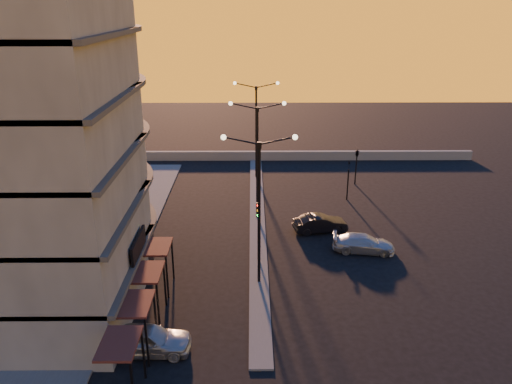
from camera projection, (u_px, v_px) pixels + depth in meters
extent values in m
plane|color=black|center=(259.00, 283.00, 31.15)|extent=(120.00, 120.00, 0.00)
cube|color=#4D4D4B|center=(108.00, 253.00, 34.79)|extent=(5.00, 40.00, 0.12)
cube|color=#4D4D4B|center=(257.00, 217.00, 40.48)|extent=(1.20, 36.00, 0.12)
cube|color=slate|center=(274.00, 156.00, 55.29)|extent=(44.00, 0.50, 1.00)
cylinder|color=#625F56|center=(14.00, 75.00, 28.47)|extent=(14.00, 14.00, 25.00)
cylinder|color=black|center=(43.00, 246.00, 32.34)|extent=(14.16, 14.16, 2.40)
cube|color=black|center=(138.00, 246.00, 27.95)|extent=(0.15, 3.20, 1.20)
cylinder|color=black|center=(259.00, 217.00, 29.55)|extent=(0.18, 0.18, 9.00)
cube|color=black|center=(259.00, 145.00, 27.99)|extent=(0.25, 0.25, 0.35)
sphere|color=#FFE5B2|center=(224.00, 137.00, 27.81)|extent=(0.32, 0.32, 0.32)
sphere|color=#FFE5B2|center=(295.00, 137.00, 27.84)|extent=(0.32, 0.32, 0.32)
cylinder|color=black|center=(257.00, 165.00, 38.90)|extent=(0.18, 0.18, 9.00)
cube|color=black|center=(257.00, 109.00, 37.33)|extent=(0.25, 0.25, 0.35)
sphere|color=#FFE5B2|center=(231.00, 103.00, 37.16)|extent=(0.32, 0.32, 0.32)
sphere|color=#FFE5B2|center=(284.00, 103.00, 37.19)|extent=(0.32, 0.32, 0.32)
cylinder|color=black|center=(256.00, 134.00, 48.24)|extent=(0.18, 0.18, 9.00)
cube|color=black|center=(256.00, 88.00, 46.68)|extent=(0.25, 0.25, 0.35)
sphere|color=#FFE5B2|center=(235.00, 83.00, 46.50)|extent=(0.32, 0.32, 0.32)
sphere|color=#FFE5B2|center=(278.00, 83.00, 46.53)|extent=(0.32, 0.32, 0.32)
cylinder|color=black|center=(258.00, 238.00, 33.39)|extent=(0.12, 0.12, 3.20)
cube|color=black|center=(258.00, 210.00, 32.45)|extent=(0.28, 0.16, 1.00)
sphere|color=#FF0C05|center=(259.00, 206.00, 32.24)|extent=(0.20, 0.20, 0.20)
sphere|color=orange|center=(258.00, 211.00, 32.36)|extent=(0.20, 0.20, 0.20)
sphere|color=#0CFF26|center=(258.00, 215.00, 32.49)|extent=(0.20, 0.20, 0.20)
cylinder|color=black|center=(348.00, 185.00, 43.80)|extent=(0.12, 0.12, 2.80)
imported|color=black|center=(349.00, 165.00, 43.16)|extent=(0.13, 0.16, 0.80)
cylinder|color=black|center=(356.00, 170.00, 47.55)|extent=(0.12, 0.12, 2.80)
imported|color=black|center=(357.00, 152.00, 46.91)|extent=(0.42, 1.99, 0.80)
imported|color=#9DA1A4|center=(147.00, 340.00, 24.71)|extent=(4.41, 1.80, 1.50)
imported|color=black|center=(320.00, 224.00, 37.89)|extent=(4.23, 2.06, 1.34)
imported|color=#A3A7AB|center=(364.00, 243.00, 34.87)|extent=(4.50, 2.33, 1.25)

